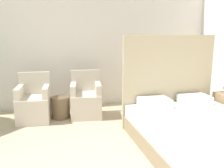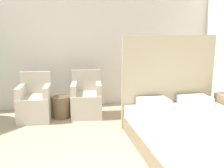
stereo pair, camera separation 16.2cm
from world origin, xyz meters
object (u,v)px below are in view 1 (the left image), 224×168
bed (199,130)px  side_table (61,107)px  armchair_near_window_left (34,105)px  armchair_near_window_right (86,101)px

bed → side_table: bed is taller
armchair_near_window_left → side_table: armchair_near_window_left is taller
armchair_near_window_left → side_table: (0.49, 0.03, -0.09)m
armchair_near_window_left → armchair_near_window_right: (0.98, -0.00, 0.00)m
armchair_near_window_left → armchair_near_window_right: same height
bed → side_table: size_ratio=5.30×
armchair_near_window_left → armchair_near_window_right: size_ratio=1.00×
bed → armchair_near_window_right: bearing=127.0°
bed → armchair_near_window_left: bearing=142.6°
armchair_near_window_left → side_table: size_ratio=2.13×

